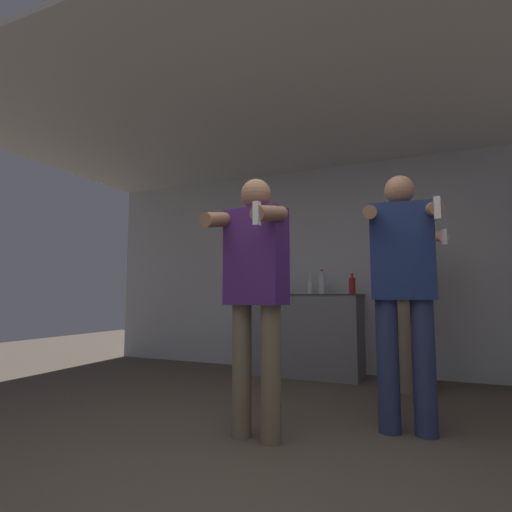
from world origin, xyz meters
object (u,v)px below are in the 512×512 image
(bottle_dark_rum, at_px, (310,287))
(person_man_side, at_px, (403,285))
(bottle_green_wine, at_px, (352,285))
(bottle_amber_bourbon, at_px, (322,284))
(person_woman_foreground, at_px, (255,282))
(person_spectator_back, at_px, (414,286))
(bottle_short_whiskey, at_px, (278,285))

(bottle_dark_rum, xyz_separation_m, person_man_side, (1.13, -1.67, -0.04))
(bottle_green_wine, height_order, person_man_side, person_man_side)
(bottle_amber_bourbon, distance_m, person_woman_foreground, 2.17)
(person_spectator_back, bearing_deg, bottle_short_whiskey, 164.95)
(bottle_amber_bourbon, bearing_deg, bottle_green_wine, 0.00)
(bottle_amber_bourbon, height_order, person_man_side, person_man_side)
(bottle_green_wine, height_order, person_woman_foreground, person_woman_foreground)
(bottle_short_whiskey, relative_size, person_man_side, 0.17)
(bottle_short_whiskey, bearing_deg, person_woman_foreground, -73.64)
(person_man_side, bearing_deg, bottle_short_whiskey, 132.41)
(person_man_side, bearing_deg, bottle_amber_bourbon, 120.43)
(bottle_short_whiskey, bearing_deg, bottle_dark_rum, 0.00)
(person_man_side, height_order, person_spectator_back, person_spectator_back)
(bottle_dark_rum, relative_size, bottle_green_wine, 0.92)
(person_woman_foreground, height_order, person_man_side, person_man_side)
(bottle_green_wine, bearing_deg, person_woman_foreground, -96.76)
(bottle_amber_bourbon, xyz_separation_m, person_man_side, (0.98, -1.67, -0.07))
(person_spectator_back, bearing_deg, person_woman_foreground, -117.88)
(bottle_amber_bourbon, bearing_deg, bottle_short_whiskey, 180.00)
(person_spectator_back, bearing_deg, bottle_green_wine, 147.85)
(bottle_dark_rum, xyz_separation_m, person_woman_foreground, (0.24, -2.17, -0.02))
(bottle_dark_rum, bearing_deg, bottle_short_whiskey, 180.00)
(bottle_short_whiskey, height_order, person_spectator_back, person_spectator_back)
(bottle_dark_rum, xyz_separation_m, person_spectator_back, (1.16, -0.42, -0.01))
(bottle_amber_bourbon, xyz_separation_m, bottle_short_whiskey, (-0.55, 0.00, -0.01))
(bottle_short_whiskey, bearing_deg, person_man_side, -47.59)
(bottle_dark_rum, relative_size, person_man_side, 0.13)
(bottle_green_wine, relative_size, person_man_side, 0.14)
(person_woman_foreground, bearing_deg, bottle_short_whiskey, 106.36)
(bottle_short_whiskey, bearing_deg, bottle_green_wine, 0.00)
(bottle_dark_rum, distance_m, person_man_side, 2.02)
(person_woman_foreground, bearing_deg, bottle_green_wine, 83.24)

